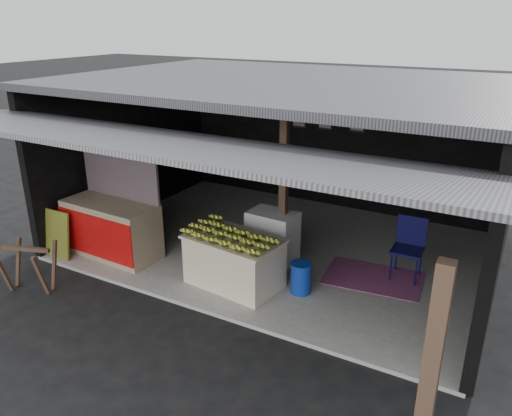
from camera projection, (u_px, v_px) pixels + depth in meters
The scene contains 13 objects.
ground at pixel (204, 313), 7.11m from camera, with size 80.00×80.00×0.00m, color black.
concrete_slab at pixel (282, 246), 9.14m from camera, with size 7.00×5.00×0.06m, color gray.
shophouse at pixel (292, 131), 8.65m from camera, with size 7.40×7.29×3.02m.
banana_table at pixel (234, 261), 7.63m from camera, with size 1.53×1.05×0.79m.
banana_pile at pixel (234, 233), 7.47m from camera, with size 1.33×0.80×0.16m, color yellow, non-canonical shape.
white_crate at pixel (272, 237), 8.37m from camera, with size 0.82×0.59×0.88m.
neighbor_stall at pixel (112, 226), 8.59m from camera, with size 1.72×0.83×1.75m.
green_signboard at pixel (57, 234), 8.54m from camera, with size 0.55×0.04×0.83m, color black.
sawhorse at pixel (28, 263), 7.54m from camera, with size 0.84×0.83×0.74m.
water_barrel at pixel (301, 279), 7.47m from camera, with size 0.31×0.31×0.45m, color #0D2E95.
plastic_chair at pixel (409, 242), 7.84m from camera, with size 0.48×0.48×0.98m.
magenta_rug at pixel (373, 278), 7.95m from camera, with size 1.50×1.00×0.01m, color #791A5D.
picture_frames at pixel (327, 120), 10.49m from camera, with size 1.62×0.04×0.46m.
Camera 1 is at (3.62, -4.97, 3.95)m, focal length 35.00 mm.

